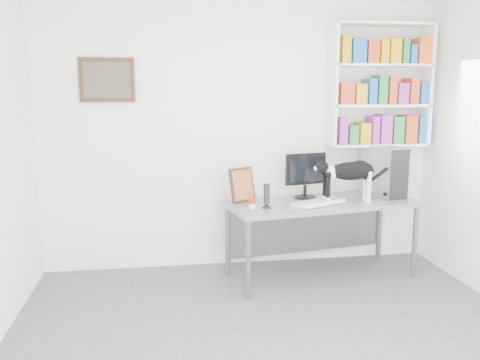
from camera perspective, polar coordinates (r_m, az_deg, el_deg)
The scene contains 11 objects.
room at distance 3.23m, azimuth 5.61°, elevation 1.84°, with size 4.01×4.01×2.70m.
bookshelf at distance 5.41m, azimuth 15.40°, elevation 10.20°, with size 1.03×0.28×1.24m, color white.
wall_art at distance 5.09m, azimuth -14.72°, elevation 10.81°, with size 0.52×0.04×0.42m, color #462B16.
desk at distance 5.02m, azimuth 9.09°, elevation -6.58°, with size 1.81×0.70×0.75m, color slate.
monitor at distance 5.01m, azimuth 7.34°, elevation 0.53°, with size 0.43×0.20×0.46m, color black.
keyboard at distance 4.78m, azimuth 8.82°, elevation -2.51°, with size 0.52×0.20×0.04m, color white.
pc_tower at distance 5.29m, azimuth 15.81°, elevation 0.98°, with size 0.22×0.50×0.50m, color silver.
speaker at distance 4.58m, azimuth 3.01°, elevation -1.73°, with size 0.10×0.10×0.23m, color black.
leaning_print at distance 4.82m, azimuth 0.24°, elevation -0.47°, with size 0.27×0.11×0.34m, color #462B16.
soup_can at distance 4.56m, azimuth 1.38°, elevation -2.70°, with size 0.06×0.06×0.09m, color #A3260E.
cat at distance 4.88m, azimuth 12.13°, elevation -0.16°, with size 0.66×0.18×0.41m, color black, non-canonical shape.
Camera 1 is at (-0.80, -3.10, 1.82)m, focal length 38.00 mm.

